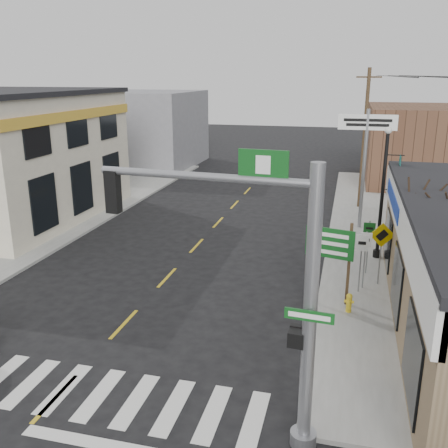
% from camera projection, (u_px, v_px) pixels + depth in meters
% --- Properties ---
extents(ground, '(140.00, 140.00, 0.00)m').
position_uv_depth(ground, '(55.00, 398.00, 12.52)').
color(ground, black).
rests_on(ground, ground).
extents(sidewalk_right, '(6.00, 38.00, 0.13)m').
position_uv_depth(sidewalk_right, '(394.00, 253.00, 22.46)').
color(sidewalk_right, gray).
rests_on(sidewalk_right, ground).
extents(sidewalk_left, '(6.00, 38.00, 0.13)m').
position_uv_depth(sidewalk_left, '(41.00, 225.00, 26.68)').
color(sidewalk_left, gray).
rests_on(sidewalk_left, ground).
extents(center_line, '(0.12, 56.00, 0.01)m').
position_uv_depth(center_line, '(167.00, 277.00, 19.94)').
color(center_line, gold).
rests_on(center_line, ground).
extents(crosswalk, '(11.00, 2.20, 0.01)m').
position_uv_depth(crosswalk, '(64.00, 389.00, 12.89)').
color(crosswalk, silver).
rests_on(crosswalk, ground).
extents(bldg_distant_right, '(8.00, 10.00, 5.60)m').
position_uv_depth(bldg_distant_right, '(424.00, 145.00, 36.75)').
color(bldg_distant_right, brown).
rests_on(bldg_distant_right, ground).
extents(bldg_distant_left, '(9.00, 10.00, 6.40)m').
position_uv_depth(bldg_distant_left, '(144.00, 129.00, 43.89)').
color(bldg_distant_left, gray).
rests_on(bldg_distant_left, ground).
extents(traffic_signal_pole, '(4.99, 0.38, 6.33)m').
position_uv_depth(traffic_signal_pole, '(273.00, 280.00, 9.88)').
color(traffic_signal_pole, gray).
rests_on(traffic_signal_pole, sidewalk_right).
extents(guide_sign, '(1.68, 0.14, 2.93)m').
position_uv_depth(guide_sign, '(329.00, 251.00, 16.95)').
color(guide_sign, '#4C3823').
rests_on(guide_sign, sidewalk_right).
extents(fire_hydrant, '(0.21, 0.21, 0.67)m').
position_uv_depth(fire_hydrant, '(349.00, 302.00, 16.69)').
color(fire_hydrant, gold).
rests_on(fire_hydrant, sidewalk_right).
extents(ped_crossing_sign, '(0.94, 0.07, 2.43)m').
position_uv_depth(ped_crossing_sign, '(381.00, 242.00, 18.55)').
color(ped_crossing_sign, gray).
rests_on(ped_crossing_sign, sidewalk_right).
extents(lamp_post, '(0.73, 0.57, 5.63)m').
position_uv_depth(lamp_post, '(385.00, 184.00, 20.88)').
color(lamp_post, black).
rests_on(lamp_post, sidewalk_right).
extents(dance_center_sign, '(2.85, 0.18, 6.05)m').
position_uv_depth(dance_center_sign, '(366.00, 138.00, 24.81)').
color(dance_center_sign, gray).
rests_on(dance_center_sign, sidewalk_right).
extents(bare_tree, '(2.63, 2.63, 5.26)m').
position_uv_depth(bare_tree, '(435.00, 193.00, 15.52)').
color(bare_tree, black).
rests_on(bare_tree, sidewalk_right).
extents(shrub_back, '(1.16, 1.16, 0.87)m').
position_uv_depth(shrub_back, '(430.00, 319.00, 15.34)').
color(shrub_back, black).
rests_on(shrub_back, sidewalk_right).
extents(utility_pole_far, '(1.40, 0.21, 8.05)m').
position_uv_depth(utility_pole_far, '(364.00, 138.00, 28.99)').
color(utility_pole_far, '#43321B').
rests_on(utility_pole_far, sidewalk_right).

